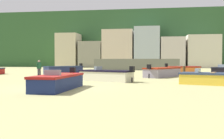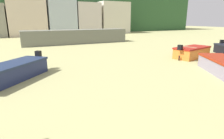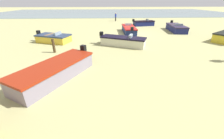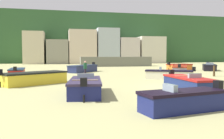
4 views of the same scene
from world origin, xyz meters
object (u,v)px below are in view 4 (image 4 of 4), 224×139
object	(u,v)px
boat_cream_0	(169,74)
mooring_post_near_water	(214,71)
boat_navy_2	(183,100)
boat_navy_4	(188,83)
boat_orange_3	(179,67)
boat_yellow_5	(34,78)
boat_navy_7	(85,87)
beach_walker_foreground	(85,67)
boat_black_8	(209,67)
boat_navy_1	(83,69)
boat_red_9	(17,72)
boat_grey_10	(180,70)

from	to	relation	value
boat_cream_0	mooring_post_near_water	bearing A→B (deg)	-50.65
boat_navy_2	boat_navy_4	distance (m)	6.41
boat_orange_3	boat_cream_0	bearing A→B (deg)	-45.26
boat_yellow_5	boat_navy_7	xyz separation A→B (m)	(3.33, -5.35, -0.04)
boat_navy_2	beach_walker_foreground	distance (m)	15.96
beach_walker_foreground	boat_black_8	bearing A→B (deg)	-44.53
boat_orange_3	boat_navy_4	xyz separation A→B (m)	(-8.48, -16.80, -0.06)
boat_navy_4	mooring_post_near_water	xyz separation A→B (m)	(7.50, 7.66, 0.15)
mooring_post_near_water	beach_walker_foreground	size ratio (longest dim) A/B	0.70
boat_cream_0	mooring_post_near_water	xyz separation A→B (m)	(5.93, 1.61, 0.13)
boat_navy_2	boat_cream_0	bearing A→B (deg)	-34.02
boat_navy_1	beach_walker_foreground	world-z (taller)	beach_walker_foreground
boat_navy_4	boat_navy_7	bearing A→B (deg)	6.36
boat_cream_0	mooring_post_near_water	size ratio (longest dim) A/B	3.92
boat_yellow_5	boat_navy_7	bearing A→B (deg)	-1.50
boat_cream_0	boat_navy_1	world-z (taller)	boat_navy_1
boat_black_8	boat_navy_2	bearing A→B (deg)	83.36
boat_navy_7	boat_yellow_5	bearing A→B (deg)	129.44
boat_navy_2	beach_walker_foreground	bearing A→B (deg)	-2.43
boat_navy_7	boat_red_9	distance (m)	15.39
boat_yellow_5	boat_red_9	size ratio (longest dim) A/B	1.05
boat_navy_4	beach_walker_foreground	bearing A→B (deg)	-60.02
boat_navy_1	boat_navy_7	bearing A→B (deg)	127.63
boat_navy_2	mooring_post_near_water	bearing A→B (deg)	-50.37
boat_black_8	mooring_post_near_water	size ratio (longest dim) A/B	3.71
boat_navy_4	beach_walker_foreground	distance (m)	11.83
boat_yellow_5	beach_walker_foreground	world-z (taller)	beach_walker_foreground
boat_navy_1	boat_orange_3	distance (m)	13.81
boat_black_8	boat_cream_0	bearing A→B (deg)	72.00
boat_cream_0	boat_navy_2	world-z (taller)	boat_cream_0
boat_navy_7	mooring_post_near_water	world-z (taller)	boat_navy_7
boat_orange_3	beach_walker_foreground	xyz separation A→B (m)	(-14.14, -6.43, 0.47)
boat_cream_0	boat_grey_10	size ratio (longest dim) A/B	0.89
boat_orange_3	mooring_post_near_water	world-z (taller)	boat_orange_3
boat_navy_7	boat_cream_0	bearing A→B (deg)	46.10
mooring_post_near_water	boat_cream_0	bearing A→B (deg)	-164.77
boat_orange_3	boat_navy_7	world-z (taller)	boat_orange_3
boat_navy_4	mooring_post_near_water	size ratio (longest dim) A/B	4.36
boat_navy_1	boat_navy_2	distance (m)	22.11
boat_navy_7	boat_grey_10	xyz separation A→B (m)	(12.78, 12.70, 0.03)
boat_orange_3	mooring_post_near_water	xyz separation A→B (m)	(-0.98, -9.14, 0.08)
boat_cream_0	boat_navy_7	bearing A→B (deg)	152.70
boat_navy_1	boat_grey_10	xyz separation A→B (m)	(11.35, -4.50, -0.00)
boat_black_8	mooring_post_near_water	xyz separation A→B (m)	(-5.22, -8.29, 0.10)
boat_navy_4	boat_navy_7	distance (m)	6.79
boat_orange_3	boat_grey_10	world-z (taller)	boat_orange_3
boat_black_8	boat_red_9	world-z (taller)	boat_black_8
mooring_post_near_water	boat_orange_3	bearing A→B (deg)	83.89
boat_navy_1	boat_grey_10	distance (m)	12.21
boat_cream_0	boat_navy_2	xyz separation A→B (m)	(-4.97, -11.48, -0.01)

